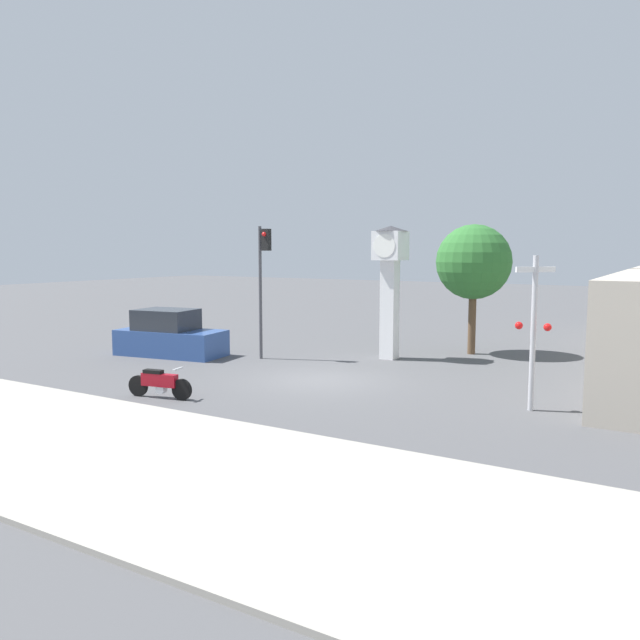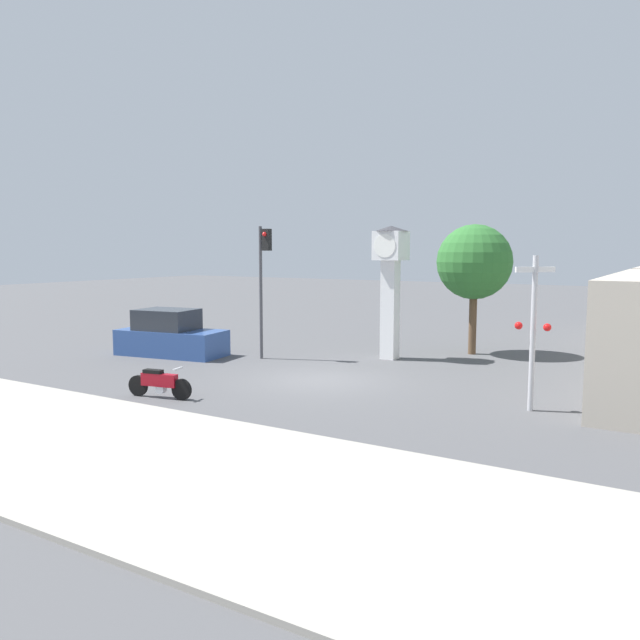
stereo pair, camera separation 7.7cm
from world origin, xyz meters
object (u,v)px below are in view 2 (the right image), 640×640
object	(u,v)px
clock_tower	(391,271)
traffic_light	(263,269)
motorcycle	(159,383)
parked_car	(170,336)
railroad_crossing_signal	(533,327)
street_tree	(474,262)

from	to	relation	value
clock_tower	traffic_light	distance (m)	4.73
clock_tower	traffic_light	bearing A→B (deg)	-148.64
motorcycle	traffic_light	world-z (taller)	traffic_light
motorcycle	parked_car	bearing A→B (deg)	121.32
clock_tower	motorcycle	bearing A→B (deg)	-107.32
motorcycle	railroad_crossing_signal	world-z (taller)	railroad_crossing_signal
railroad_crossing_signal	street_tree	size ratio (longest dim) A/B	0.78
street_tree	parked_car	xyz separation A→B (m)	(-9.99, -6.36, -2.86)
traffic_light	street_tree	size ratio (longest dim) A/B	0.98
motorcycle	parked_car	size ratio (longest dim) A/B	0.45
clock_tower	street_tree	size ratio (longest dim) A/B	0.98
clock_tower	railroad_crossing_signal	distance (m)	8.22
motorcycle	traffic_light	xyz separation A→B (m)	(-1.22, 6.58, 2.95)
motorcycle	railroad_crossing_signal	xyz separation A→B (m)	(9.13, 3.90, 1.73)
parked_car	street_tree	bearing A→B (deg)	23.95
motorcycle	clock_tower	xyz separation A→B (m)	(2.82, 9.04, 2.87)
traffic_light	parked_car	world-z (taller)	traffic_light
railroad_crossing_signal	street_tree	world-z (taller)	street_tree
railroad_crossing_signal	parked_car	bearing A→B (deg)	174.04
traffic_light	street_tree	bearing A→B (deg)	38.87
motorcycle	street_tree	size ratio (longest dim) A/B	0.39
traffic_light	parked_car	size ratio (longest dim) A/B	1.12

